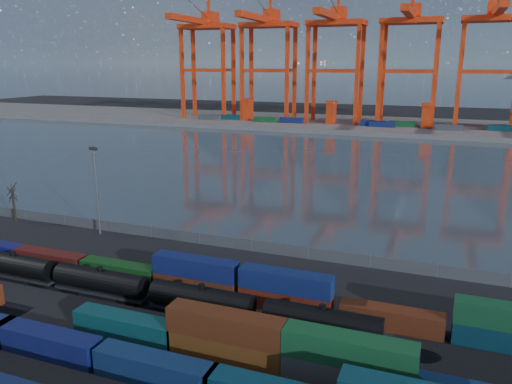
% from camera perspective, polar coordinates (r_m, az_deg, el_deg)
% --- Properties ---
extents(ground, '(700.00, 700.00, 0.00)m').
position_cam_1_polar(ground, '(63.38, -10.10, -15.28)').
color(ground, black).
rests_on(ground, ground).
extents(harbor_water, '(700.00, 700.00, 0.00)m').
position_cam_1_polar(harbor_water, '(157.62, 9.80, 2.87)').
color(harbor_water, '#324049').
rests_on(harbor_water, ground).
extents(far_quay, '(700.00, 70.00, 2.00)m').
position_cam_1_polar(far_quay, '(260.11, 14.44, 7.38)').
color(far_quay, '#514F4C').
rests_on(far_quay, ground).
extents(container_row_south, '(140.23, 2.67, 5.68)m').
position_cam_1_polar(container_row_south, '(57.09, -17.15, -16.99)').
color(container_row_south, '#434549').
rests_on(container_row_south, ground).
extents(container_row_mid, '(142.73, 2.66, 5.67)m').
position_cam_1_polar(container_row_mid, '(58.32, -8.59, -15.69)').
color(container_row_mid, '#404345').
rests_on(container_row_mid, ground).
extents(container_row_north, '(141.03, 2.50, 5.33)m').
position_cam_1_polar(container_row_north, '(65.38, 6.34, -12.12)').
color(container_row_north, '#111355').
rests_on(container_row_north, ground).
extents(tanker_string, '(91.79, 3.07, 4.39)m').
position_cam_1_polar(tanker_string, '(77.43, -21.91, -8.63)').
color(tanker_string, black).
rests_on(tanker_string, ground).
extents(waterfront_fence, '(160.12, 0.12, 2.20)m').
position_cam_1_polar(waterfront_fence, '(85.75, -0.48, -6.14)').
color(waterfront_fence, '#595B5E').
rests_on(waterfront_fence, ground).
extents(bare_tree, '(2.15, 2.20, 8.20)m').
position_cam_1_polar(bare_tree, '(111.67, -25.98, -1.06)').
color(bare_tree, black).
rests_on(bare_tree, ground).
extents(yard_light_mast, '(1.60, 0.40, 16.60)m').
position_cam_1_polar(yard_light_mast, '(96.36, -17.80, 0.64)').
color(yard_light_mast, slate).
rests_on(yard_light_mast, ground).
extents(gantry_cranes, '(202.84, 53.45, 72.37)m').
position_cam_1_polar(gantry_cranes, '(252.80, 13.12, 17.13)').
color(gantry_cranes, red).
rests_on(gantry_cranes, ground).
extents(quay_containers, '(172.58, 10.99, 2.60)m').
position_cam_1_polar(quay_containers, '(247.06, 11.51, 7.73)').
color(quay_containers, navy).
rests_on(quay_containers, far_quay).
extents(straddle_carriers, '(140.00, 7.00, 11.10)m').
position_cam_1_polar(straddle_carriers, '(249.83, 13.69, 8.73)').
color(straddle_carriers, red).
rests_on(straddle_carriers, far_quay).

